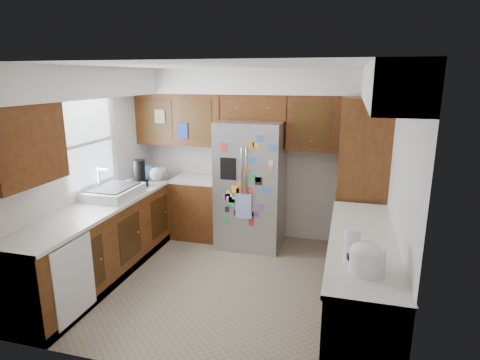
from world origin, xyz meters
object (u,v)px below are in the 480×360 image
(pantry, at_px, (361,181))
(paper_towel, at_px, (352,246))
(fridge, at_px, (251,185))
(rice_cooker, at_px, (367,257))

(pantry, relative_size, paper_towel, 7.32)
(fridge, bearing_deg, rice_cooker, -57.58)
(pantry, bearing_deg, paper_towel, -93.02)
(pantry, distance_m, rice_cooker, 2.31)
(paper_towel, bearing_deg, pantry, 86.98)
(fridge, bearing_deg, pantry, -2.06)
(fridge, xyz_separation_m, paper_towel, (1.39, -2.22, 0.17))
(rice_cooker, distance_m, paper_towel, 0.18)
(pantry, height_order, fridge, pantry)
(fridge, distance_m, paper_towel, 2.62)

